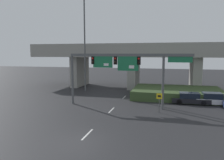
# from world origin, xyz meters

# --- Properties ---
(ground_plane) EXTENTS (160.00, 160.00, 0.00)m
(ground_plane) POSITION_xyz_m (0.00, 0.00, 0.00)
(ground_plane) COLOR #262628
(lane_markings) EXTENTS (0.14, 40.51, 0.01)m
(lane_markings) POSITION_xyz_m (0.00, 12.84, 0.00)
(lane_markings) COLOR silver
(lane_markings) RESTS_ON ground
(signal_gantry) EXTENTS (14.38, 0.44, 6.30)m
(signal_gantry) POSITION_xyz_m (0.93, 10.92, 5.06)
(signal_gantry) COLOR #515456
(signal_gantry) RESTS_ON ground
(speed_limit_sign) EXTENTS (0.60, 0.11, 2.17)m
(speed_limit_sign) POSITION_xyz_m (5.21, 9.19, 1.42)
(speed_limit_sign) COLOR #4C4C4C
(speed_limit_sign) RESTS_ON ground
(highway_light_pole_near) EXTENTS (0.70, 0.36, 17.10)m
(highway_light_pole_near) POSITION_xyz_m (-7.54, 20.51, 8.93)
(highway_light_pole_near) COLOR #515456
(highway_light_pole_near) RESTS_ON ground
(overpass_bridge) EXTENTS (37.63, 7.96, 8.03)m
(overpass_bridge) POSITION_xyz_m (0.00, 25.66, 5.53)
(overpass_bridge) COLOR gray
(overpass_bridge) RESTS_ON ground
(grass_embankment) EXTENTS (12.41, 8.59, 1.25)m
(grass_embankment) POSITION_xyz_m (7.42, 18.50, 0.62)
(grass_embankment) COLOR #384C28
(grass_embankment) RESTS_ON ground
(parked_sedan_near_right) EXTENTS (4.61, 1.83, 1.40)m
(parked_sedan_near_right) POSITION_xyz_m (8.87, 14.60, 0.65)
(parked_sedan_near_right) COLOR black
(parked_sedan_near_right) RESTS_ON ground
(parked_sedan_mid_right) EXTENTS (4.34, 1.98, 1.49)m
(parked_sedan_mid_right) POSITION_xyz_m (11.55, 14.74, 0.68)
(parked_sedan_mid_right) COLOR silver
(parked_sedan_mid_right) RESTS_ON ground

